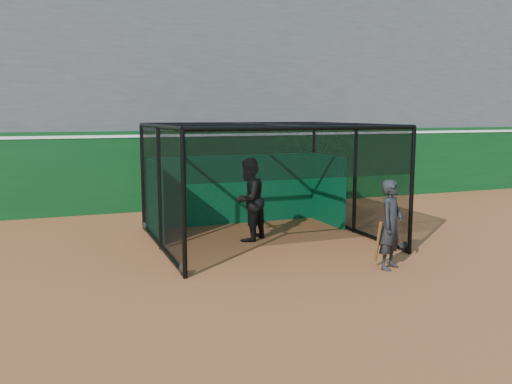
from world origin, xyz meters
name	(u,v)px	position (x,y,z in m)	size (l,w,h in m)	color
ground	(276,287)	(0.00, 0.00, 0.00)	(120.00, 120.00, 0.00)	brown
outfield_wall	(172,169)	(0.00, 8.50, 1.29)	(50.00, 0.50, 2.50)	#0A3915
grandstand	(149,75)	(0.00, 12.27, 4.48)	(50.00, 7.85, 8.95)	#4C4C4F
batting_cage	(264,184)	(1.11, 3.39, 1.37)	(5.07, 4.73, 2.75)	black
batter	(249,200)	(0.77, 3.52, 0.99)	(0.96, 0.75, 1.98)	black
on_deck_player	(391,225)	(2.54, 0.26, 0.88)	(0.77, 0.70, 1.76)	black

